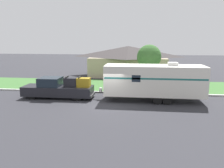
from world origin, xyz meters
name	(u,v)px	position (x,y,z in m)	size (l,w,h in m)	color
ground_plane	(108,104)	(0.00, 0.00, 0.00)	(120.00, 120.00, 0.00)	#2D2D33
curb_strip	(113,92)	(0.00, 3.75, 0.07)	(80.00, 0.30, 0.14)	#ADADA8
lawn_strip	(117,85)	(0.00, 7.40, 0.01)	(80.00, 7.00, 0.03)	#3D6B33
house_across_street	(128,60)	(0.97, 15.21, 2.24)	(11.76, 7.30, 4.32)	tan
pickup_truck	(59,88)	(-4.76, 1.48, 0.87)	(6.48, 1.93, 2.01)	black
travel_trailer	(154,80)	(3.80, 1.48, 1.82)	(9.41, 2.50, 3.38)	black
mailbox	(54,81)	(-6.35, 4.41, 1.02)	(0.48, 0.20, 1.33)	brown
tree_in_yard	(149,57)	(3.55, 6.10, 3.46)	(2.55, 2.55, 4.75)	brown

